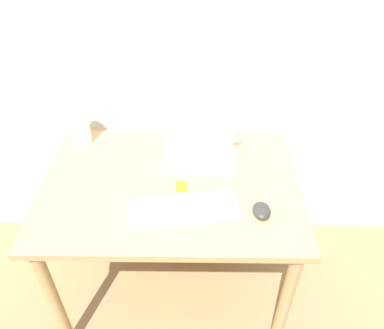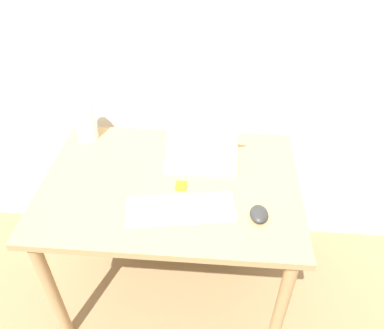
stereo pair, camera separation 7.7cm
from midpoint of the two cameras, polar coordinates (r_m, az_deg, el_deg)
name	(u,v)px [view 2 (the right image)]	position (r m, az deg, el deg)	size (l,w,h in m)	color
wall_back	(179,12)	(1.64, -0.54, 22.22)	(6.00, 0.05, 2.50)	silver
desk	(171,198)	(1.59, -1.77, -5.16)	(1.04, 0.74, 0.71)	tan
laptop	(202,150)	(1.62, 2.87, 2.23)	(0.31, 0.21, 0.20)	white
keyboard	(181,209)	(1.40, -0.10, -6.84)	(0.42, 0.20, 0.02)	silver
mouse	(259,214)	(1.40, 11.74, -7.44)	(0.07, 0.09, 0.04)	#2D2D2D
vase	(84,116)	(1.76, -14.92, 7.15)	(0.09, 0.09, 0.25)	white
mp3_player	(181,186)	(1.50, -0.20, -3.28)	(0.04, 0.05, 0.01)	orange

